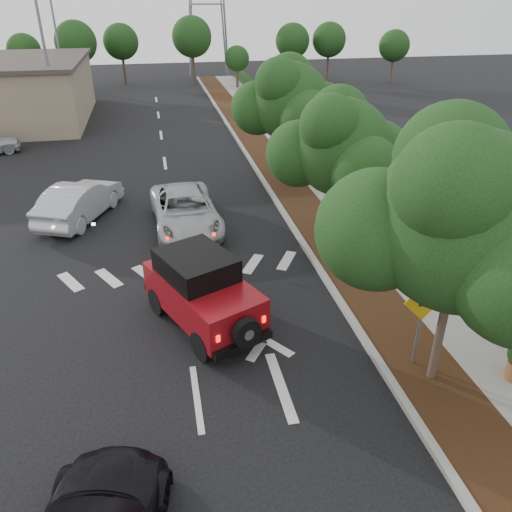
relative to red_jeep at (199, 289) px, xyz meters
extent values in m
plane|color=black|center=(-0.42, -3.03, -1.06)|extent=(120.00, 120.00, 0.00)
cube|color=#9E9B93|center=(4.18, 8.97, -0.99)|extent=(0.20, 70.00, 0.15)
cube|color=black|center=(5.18, 8.97, -1.00)|extent=(1.80, 70.00, 0.12)
cube|color=gray|center=(7.08, 8.97, -1.00)|extent=(2.00, 70.00, 0.12)
cube|color=black|center=(8.48, 8.97, -0.66)|extent=(0.80, 70.00, 0.80)
cylinder|color=black|center=(-1.15, 0.65, -0.66)|extent=(0.59, 0.84, 0.80)
cylinder|color=black|center=(0.27, 1.29, -0.66)|extent=(0.59, 0.84, 0.80)
cylinder|color=black|center=(-0.11, -1.64, -0.66)|extent=(0.59, 0.84, 0.80)
cylinder|color=black|center=(1.31, -1.00, -0.66)|extent=(0.59, 0.84, 0.80)
cube|color=maroon|center=(0.08, -0.18, -0.11)|extent=(3.17, 4.11, 1.00)
cube|color=black|center=(-0.04, 0.10, 0.71)|extent=(2.35, 2.54, 0.64)
cube|color=maroon|center=(-0.50, 1.10, -0.19)|extent=(1.87, 1.60, 0.82)
cube|color=black|center=(0.88, -1.93, -0.56)|extent=(1.63, 0.87, 0.22)
cylinder|color=black|center=(0.94, -2.06, -0.11)|extent=(0.78, 0.51, 0.76)
cube|color=#FF190C|center=(0.23, -2.16, -0.11)|extent=(0.11, 0.08, 0.18)
cube|color=#FF190C|center=(1.48, -1.60, -0.11)|extent=(0.11, 0.08, 0.18)
imported|color=#AAAEB2|center=(0.08, 6.40, -0.33)|extent=(2.72, 5.38, 1.46)
imported|color=#B5B8BD|center=(-4.05, 8.18, -0.30)|extent=(3.32, 4.91, 1.53)
cylinder|color=slate|center=(4.98, -2.99, 0.19)|extent=(0.08, 0.08, 2.25)
cube|color=yellow|center=(4.98, -3.02, 0.94)|extent=(1.15, 0.17, 1.15)
cube|color=black|center=(4.99, -3.04, 1.05)|extent=(0.36, 0.06, 0.08)
cube|color=black|center=(4.99, -3.04, 0.83)|extent=(0.32, 0.05, 0.08)
camera|label=1|loc=(-0.79, -11.73, 7.29)|focal=35.00mm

